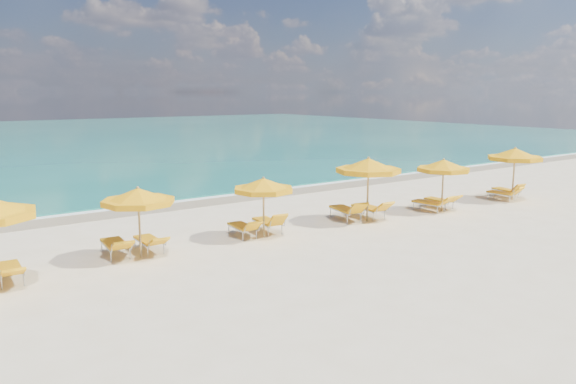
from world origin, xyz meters
TOP-DOWN VIEW (x-y plane):
  - ground_plane at (0.00, 0.00)m, footprint 120.00×120.00m
  - ocean at (0.00, 48.00)m, footprint 120.00×80.00m
  - wet_sand_band at (0.00, 7.40)m, footprint 120.00×2.60m
  - foam_line at (0.00, 8.20)m, footprint 120.00×1.20m
  - whitecap_near at (-6.00, 17.00)m, footprint 14.00×0.36m
  - whitecap_far at (8.00, 24.00)m, footprint 18.00×0.30m
  - umbrella_1 at (-6.09, 0.45)m, footprint 2.47×2.47m
  - umbrella_2 at (-1.82, 0.35)m, footprint 2.36×2.36m
  - umbrella_3 at (2.71, 0.12)m, footprint 2.49×2.49m
  - umbrella_4 at (6.48, -0.33)m, footprint 2.51×2.51m
  - umbrella_5 at (11.07, -0.57)m, footprint 3.04×3.04m
  - lounger_0_right at (-9.62, 0.36)m, footprint 0.65×1.79m
  - lounger_1_left at (-6.63, 1.05)m, footprint 0.77×1.93m
  - lounger_1_right at (-5.61, 0.97)m, footprint 0.61×1.76m
  - lounger_2_left at (-2.34, 0.85)m, footprint 0.70×1.72m
  - lounger_2_right at (-1.30, 0.89)m, footprint 0.79×1.79m
  - lounger_3_left at (2.17, 0.71)m, footprint 1.02×2.03m
  - lounger_3_right at (3.19, 0.50)m, footprint 0.76×1.95m
  - lounger_4_left at (6.05, -0.06)m, footprint 0.81×1.78m
  - lounger_4_right at (6.93, 0.14)m, footprint 0.58×1.64m
  - lounger_5_left at (10.59, -0.39)m, footprint 0.65×1.62m
  - lounger_5_right at (11.47, 0.01)m, footprint 0.80×1.64m

SIDE VIEW (x-z plane):
  - ground_plane at x=0.00m, z-range 0.00..0.00m
  - ocean at x=0.00m, z-range -0.15..0.15m
  - wet_sand_band at x=0.00m, z-range -0.01..0.01m
  - foam_line at x=0.00m, z-range -0.01..0.01m
  - whitecap_near at x=-6.00m, z-range -0.03..0.03m
  - whitecap_far at x=8.00m, z-range -0.03..0.03m
  - lounger_4_right at x=6.93m, z-range -0.15..0.54m
  - lounger_5_left at x=10.59m, z-range -0.17..0.57m
  - lounger_5_right at x=11.47m, z-range -0.18..0.58m
  - lounger_1_right at x=-5.61m, z-range -0.13..0.54m
  - lounger_0_right at x=-9.62m, z-range -0.12..0.54m
  - lounger_2_left at x=-2.34m, z-range -0.16..0.58m
  - lounger_4_left at x=6.05m, z-range -0.17..0.60m
  - lounger_2_right at x=-1.30m, z-range -0.20..0.64m
  - lounger_1_left at x=-6.63m, z-range -0.15..0.59m
  - lounger_3_right at x=3.19m, z-range -0.18..0.65m
  - lounger_3_left at x=2.17m, z-range -0.20..0.69m
  - umbrella_2 at x=-1.82m, z-range 0.73..2.80m
  - umbrella_1 at x=-6.09m, z-range 0.76..2.91m
  - umbrella_4 at x=6.48m, z-range 0.77..2.97m
  - umbrella_5 at x=11.07m, z-range 0.85..3.27m
  - umbrella_3 at x=2.71m, z-range 0.87..3.33m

